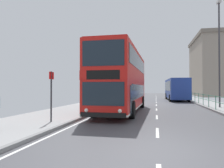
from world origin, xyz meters
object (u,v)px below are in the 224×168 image
background_bus_far_lane (176,89)px  street_lamp_far_side (219,47)px  bus_stop_sign_near (51,91)px  double_decker_bus_main (122,81)px

background_bus_far_lane → street_lamp_far_side: 13.59m
street_lamp_far_side → bus_stop_sign_near: bearing=-135.4°
background_bus_far_lane → bus_stop_sign_near: 24.47m
double_decker_bus_main → bus_stop_sign_near: bearing=-112.2°
double_decker_bus_main → bus_stop_sign_near: (-2.58, -6.33, -0.68)m
background_bus_far_lane → bus_stop_sign_near: background_bus_far_lane is taller
background_bus_far_lane → bus_stop_sign_near: size_ratio=4.18×
background_bus_far_lane → double_decker_bus_main: bearing=-107.8°
double_decker_bus_main → bus_stop_sign_near: 6.87m
background_bus_far_lane → street_lamp_far_side: size_ratio=1.13×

